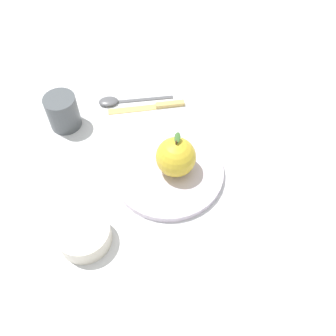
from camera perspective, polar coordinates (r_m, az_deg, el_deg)
name	(u,v)px	position (r m, az deg, el deg)	size (l,w,h in m)	color
ground_plane	(158,159)	(0.83, -1.51, 1.35)	(2.40, 2.40, 0.00)	silver
dinner_plate	(168,171)	(0.80, 0.00, -0.46)	(0.24, 0.24, 0.02)	silver
apple	(176,157)	(0.76, 1.21, 1.69)	(0.08, 0.08, 0.09)	gold
side_bowl	(83,234)	(0.72, -12.74, -9.75)	(0.10, 0.10, 0.04)	silver
cup	(62,111)	(0.90, -15.78, 8.41)	(0.07, 0.07, 0.08)	#4C5156
knife	(154,106)	(0.93, -2.20, 9.35)	(0.08, 0.18, 0.01)	#D8B766
spoon	(118,101)	(0.95, -7.69, 10.09)	(0.09, 0.18, 0.01)	#59595E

